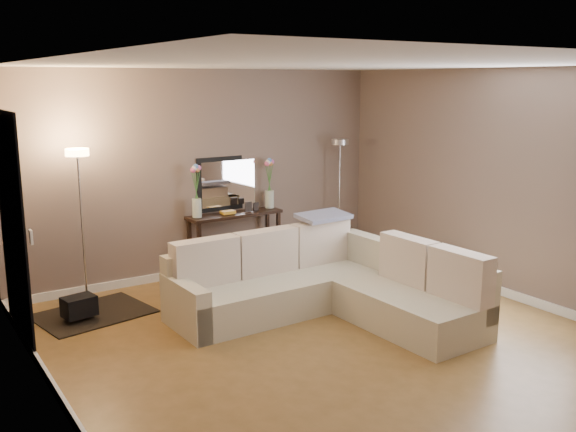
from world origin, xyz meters
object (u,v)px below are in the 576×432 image
sectional_sofa (324,285)px  console_table (230,239)px  floor_lamp_lit (80,196)px  floor_lamp_unlit (339,174)px

sectional_sofa → console_table: size_ratio=1.96×
sectional_sofa → floor_lamp_lit: 2.80m
console_table → floor_lamp_lit: 2.10m
sectional_sofa → floor_lamp_unlit: (1.54, 1.78, 0.86)m
console_table → sectional_sofa: bearing=-86.0°
floor_lamp_lit → floor_lamp_unlit: 3.60m
console_table → floor_lamp_unlit: bearing=-4.2°
sectional_sofa → floor_lamp_lit: size_ratio=1.43×
sectional_sofa → console_table: (-0.13, 1.90, 0.12)m
sectional_sofa → floor_lamp_lit: floor_lamp_lit is taller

